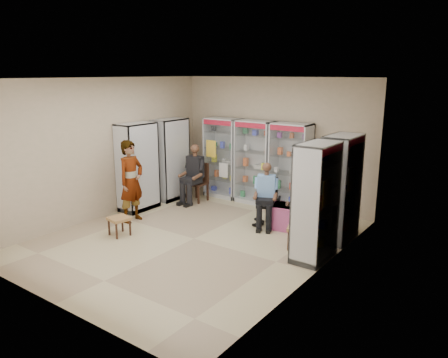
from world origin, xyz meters
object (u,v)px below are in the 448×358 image
Objects in this scene: cabinet_left_far at (171,159)px; woven_stool_b at (119,226)px; office_chair at (267,202)px; woven_stool_a at (299,237)px; cabinet_back_right at (290,167)px; seated_shopkeeper at (266,196)px; cabinet_right_far at (341,188)px; pink_trunk at (285,217)px; cabinet_left_near at (138,167)px; cabinet_back_left at (223,158)px; cabinet_back_mid at (255,162)px; wooden_chair at (197,182)px; cabinet_right_near at (316,202)px; standing_man at (131,181)px.

cabinet_left_far reaches higher than woven_stool_b.
office_chair reaches higher than woven_stool_a.
seated_shopkeeper is at bearing -84.33° from cabinet_back_right.
cabinet_right_far is 1.60× the size of seated_shopkeeper.
pink_trunk reaches higher than woven_stool_a.
cabinet_left_near reaches higher than pink_trunk.
office_chair is 1.36m from woven_stool_a.
cabinet_back_left is 3.78m from woven_stool_a.
cabinet_left_far reaches higher than seated_shopkeeper.
wooden_chair is at bearing -148.69° from cabinet_back_mid.
cabinet_right_far is at bearing -6.04° from wooden_chair.
cabinet_left_near is (-4.46, 0.20, 0.00)m from cabinet_right_near.
cabinet_left_near reaches higher than woven_stool_a.
wooden_chair is 3.61m from woven_stool_a.
pink_trunk is (0.40, 0.08, -0.38)m from seated_shopkeeper.
seated_shopkeeper is (2.96, 0.75, -0.37)m from cabinet_left_near.
office_chair is 0.79× the size of seated_shopkeeper.
cabinet_right_far is at bearing 0.00° from cabinet_right_near.
cabinet_back_left is at bearing 124.34° from office_chair.
woven_stool_b is at bearing -118.92° from cabinet_back_right.
cabinet_left_far is at bearing -135.00° from cabinet_back_left.
cabinet_back_mid is at bearing 180.00° from cabinet_back_right.
pink_trunk is at bearing 103.94° from cabinet_left_near.
woven_stool_b is at bearing -156.97° from office_chair.
woven_stool_b is (-2.03, -2.16, -0.44)m from seated_shopkeeper.
woven_stool_a is at bearing -57.94° from office_chair.
cabinet_back_right reaches higher than pink_trunk.
pink_trunk is (1.47, -1.20, -0.75)m from cabinet_back_mid.
cabinet_left_far is 4.77× the size of woven_stool_a.
pink_trunk is (2.42, -1.20, -0.75)m from cabinet_back_left.
cabinet_right_near is (1.63, -2.23, 0.00)m from cabinet_back_right.
cabinet_right_far is 1.21m from woven_stool_a.
cabinet_left_near is 3.11m from office_chair.
office_chair is (2.96, -0.30, -0.51)m from cabinet_left_far.
cabinet_back_left is 2.43m from seated_shopkeeper.
cabinet_back_left is at bearing 180.00° from cabinet_back_mid.
cabinet_back_mid is 3.91× the size of pink_trunk.
woven_stool_a is at bearing -56.11° from seated_shopkeeper.
cabinet_back_left and cabinet_right_far have the same top height.
woven_stool_b is at bearing -152.68° from standing_man.
office_chair is 0.57× the size of standing_man.
cabinet_back_right and cabinet_left_far have the same top height.
cabinet_left_far is at bearing 110.39° from woven_stool_b.
woven_stool_b is (-3.13, -1.47, -0.03)m from woven_stool_a.
cabinet_left_near is at bearing -166.06° from pink_trunk.
pink_trunk is 0.29× the size of standing_man.
cabinet_back_right is 2.03× the size of office_chair.
cabinet_back_left is 1.15× the size of standing_man.
cabinet_back_left is at bearing 180.00° from cabinet_back_right.
cabinet_back_right is at bearing 71.23° from seated_shopkeeper.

